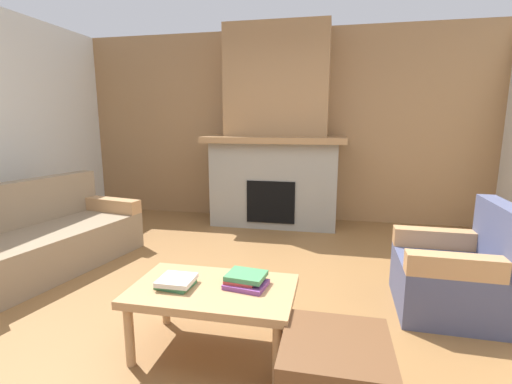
{
  "coord_description": "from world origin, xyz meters",
  "views": [
    {
      "loc": [
        0.79,
        -2.45,
        1.43
      ],
      "look_at": [
        0.09,
        0.88,
        0.78
      ],
      "focal_mm": 25.81,
      "sensor_mm": 36.0,
      "label": 1
    }
  ],
  "objects_px": {
    "couch": "(43,240)",
    "coffee_table": "(213,295)",
    "fireplace": "(276,141)",
    "armchair": "(457,274)",
    "ottoman": "(335,378)"
  },
  "relations": [
    {
      "from": "armchair",
      "to": "coffee_table",
      "type": "relative_size",
      "value": 0.85
    },
    {
      "from": "couch",
      "to": "coffee_table",
      "type": "distance_m",
      "value": 2.27
    },
    {
      "from": "couch",
      "to": "coffee_table",
      "type": "xyz_separation_m",
      "value": [
        2.07,
        -0.94,
        0.09
      ]
    },
    {
      "from": "ottoman",
      "to": "fireplace",
      "type": "bearing_deg",
      "value": 103.66
    },
    {
      "from": "fireplace",
      "to": "ottoman",
      "type": "relative_size",
      "value": 5.19
    },
    {
      "from": "fireplace",
      "to": "couch",
      "type": "bearing_deg",
      "value": -132.86
    },
    {
      "from": "coffee_table",
      "to": "ottoman",
      "type": "relative_size",
      "value": 1.92
    },
    {
      "from": "coffee_table",
      "to": "ottoman",
      "type": "xyz_separation_m",
      "value": [
        0.74,
        -0.38,
        -0.18
      ]
    },
    {
      "from": "couch",
      "to": "ottoman",
      "type": "bearing_deg",
      "value": -25.05
    },
    {
      "from": "armchair",
      "to": "ottoman",
      "type": "height_order",
      "value": "armchair"
    },
    {
      "from": "fireplace",
      "to": "armchair",
      "type": "bearing_deg",
      "value": -51.8
    },
    {
      "from": "couch",
      "to": "coffee_table",
      "type": "bearing_deg",
      "value": -24.4
    },
    {
      "from": "couch",
      "to": "ottoman",
      "type": "distance_m",
      "value": 3.1
    },
    {
      "from": "fireplace",
      "to": "couch",
      "type": "relative_size",
      "value": 1.4
    },
    {
      "from": "couch",
      "to": "armchair",
      "type": "relative_size",
      "value": 2.26
    }
  ]
}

